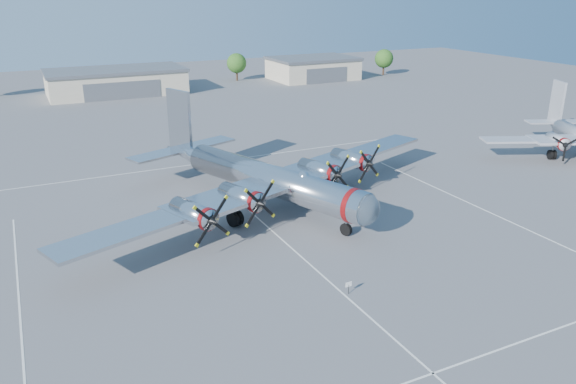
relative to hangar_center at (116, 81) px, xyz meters
name	(u,v)px	position (x,y,z in m)	size (l,w,h in m)	color
ground	(278,236)	(0.00, -81.96, -2.71)	(260.00, 260.00, 0.00)	#535356
parking_lines	(286,243)	(0.00, -83.71, -2.71)	(60.00, 50.08, 0.01)	silver
hangar_center	(116,81)	(0.00, 0.00, 0.00)	(28.60, 14.60, 5.40)	#BCB095
hangar_east	(313,68)	(48.00, 0.00, 0.00)	(20.60, 14.60, 5.40)	#BCB095
tree_east	(237,63)	(30.00, 6.04, 1.51)	(4.80, 4.80, 6.64)	#382619
tree_far_east	(384,59)	(68.00, -1.96, 1.51)	(4.80, 4.80, 6.64)	#382619
main_bomber_b29	(262,205)	(1.85, -74.14, -2.71)	(47.69, 32.62, 10.55)	silver
info_placard	(349,286)	(0.36, -93.81, -2.01)	(0.52, 0.06, 1.00)	black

